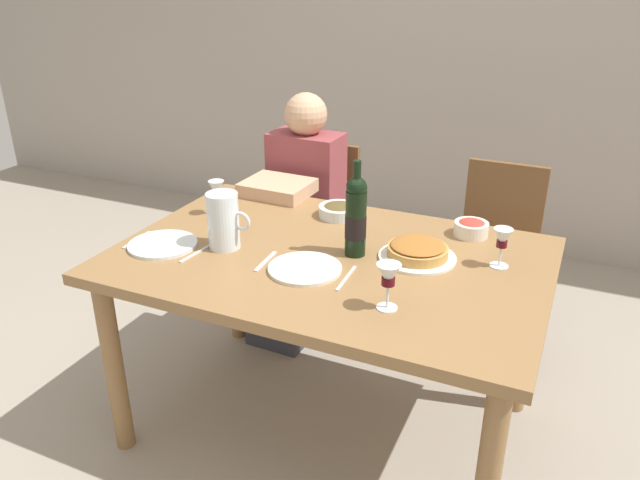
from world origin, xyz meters
The scene contains 20 objects.
ground_plane centered at (0.00, 0.00, 0.00)m, with size 8.00×8.00×0.00m, color gray.
back_wall centered at (0.00, 2.07, 1.40)m, with size 8.00×0.10×2.80m, color #A3998E.
dining_table centered at (0.00, 0.00, 0.67)m, with size 1.50×1.00×0.76m.
wine_bottle centered at (0.08, 0.04, 0.90)m, with size 0.07×0.07×0.34m.
water_pitcher centered at (-0.37, -0.09, 0.85)m, with size 0.17×0.11×0.21m.
baked_tart centered at (0.29, 0.10, 0.79)m, with size 0.27×0.27×0.06m.
salad_bowl centered at (0.42, 0.37, 0.79)m, with size 0.13×0.13×0.06m.
olive_bowl centered at (-0.11, 0.35, 0.79)m, with size 0.16×0.16×0.05m.
wine_glass_left_diner centered at (-0.57, 0.16, 0.86)m, with size 0.06×0.06×0.14m.
wine_glass_right_diner centered at (0.30, -0.27, 0.86)m, with size 0.07×0.07×0.15m.
wine_glass_centre centered at (0.56, 0.15, 0.86)m, with size 0.07×0.07×0.14m.
dinner_plate_left_setting centered at (-0.58, -0.18, 0.77)m, with size 0.25×0.25×0.01m, color silver.
dinner_plate_right_setting centered at (-0.03, -0.14, 0.77)m, with size 0.25×0.25×0.01m, color silver.
fork_left_setting centered at (-0.70, -0.18, 0.76)m, with size 0.16×0.01×0.01m, color silver.
knife_left_setting centered at (-0.43, -0.18, 0.76)m, with size 0.18×0.01×0.01m, color silver.
knife_right_setting centered at (0.12, -0.14, 0.76)m, with size 0.18×0.01×0.01m, color silver.
spoon_right_setting centered at (-0.18, -0.14, 0.76)m, with size 0.16×0.01×0.01m, color silver.
chair_left centered at (-0.45, 0.88, 0.50)m, with size 0.41×0.41×0.87m.
diner_left centered at (-0.45, 0.64, 0.62)m, with size 0.35×0.51×1.16m.
chair_right centered at (0.45, 0.90, 0.50)m, with size 0.41×0.41×0.87m.
Camera 1 is at (0.77, -1.80, 1.70)m, focal length 34.60 mm.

